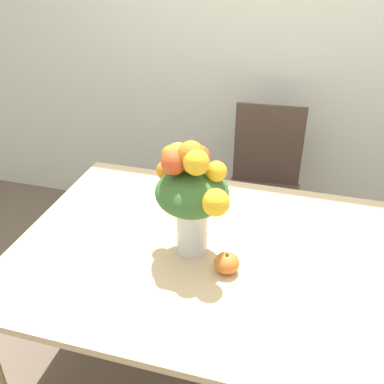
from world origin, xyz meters
TOP-DOWN VIEW (x-y plane):
  - ground_plane at (0.00, 0.00)m, footprint 12.00×12.00m
  - wall_back at (0.00, 1.35)m, footprint 8.00×0.06m
  - dining_table at (0.00, 0.00)m, footprint 1.59×1.14m
  - flower_vase at (-0.09, -0.02)m, footprint 0.32×0.28m
  - pumpkin at (0.07, -0.10)m, footprint 0.10×0.10m
  - dining_chair_near_window at (0.08, 0.93)m, footprint 0.45×0.45m

SIDE VIEW (x-z plane):
  - ground_plane at x=0.00m, z-range 0.00..0.00m
  - dining_chair_near_window at x=0.08m, z-range 0.02..0.99m
  - dining_table at x=0.00m, z-range 0.29..1.02m
  - pumpkin at x=0.07m, z-range 0.73..0.81m
  - flower_vase at x=-0.09m, z-range 0.76..1.24m
  - wall_back at x=0.00m, z-range 0.00..2.70m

